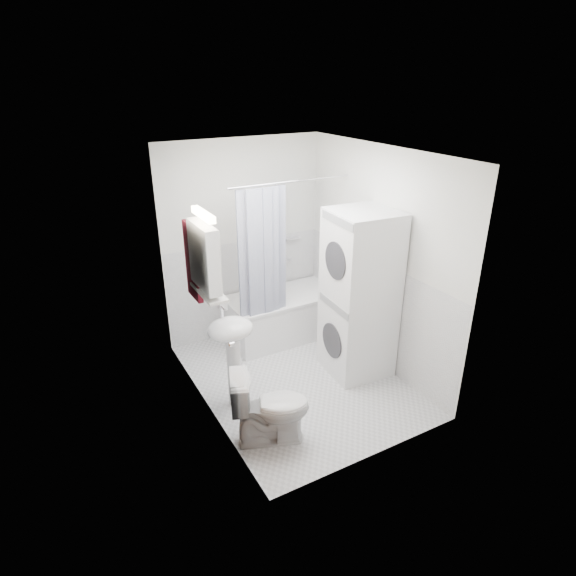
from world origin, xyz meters
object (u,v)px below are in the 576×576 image
washer_dryer (359,295)px  toilet (270,407)px  sink (232,342)px  bathtub (286,313)px

washer_dryer → toilet: 1.57m
sink → washer_dryer: (1.43, -0.07, 0.20)m
washer_dryer → toilet: (-1.35, -0.56, -0.56)m
bathtub → washer_dryer: washer_dryer is taller
bathtub → toilet: 1.91m
washer_dryer → toilet: bearing=-153.0°
sink → toilet: (0.08, -0.63, -0.36)m
bathtub → sink: (-1.13, -0.97, 0.40)m
sink → toilet: size_ratio=1.49×
toilet → sink: bearing=28.8°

